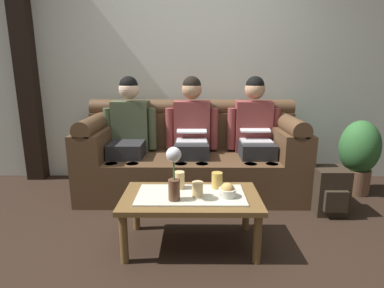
# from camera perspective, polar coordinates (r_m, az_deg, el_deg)

# --- Properties ---
(ground_plane) EXTENTS (14.00, 14.00, 0.00)m
(ground_plane) POSITION_cam_1_polar(r_m,az_deg,el_deg) (2.38, -0.24, -19.03)
(ground_plane) COLOR black
(back_wall_patterned) EXTENTS (6.00, 0.12, 2.90)m
(back_wall_patterned) POSITION_cam_1_polar(r_m,az_deg,el_deg) (3.71, 0.01, 16.10)
(back_wall_patterned) COLOR silver
(back_wall_patterned) RESTS_ON ground_plane
(timber_pillar) EXTENTS (0.20, 0.20, 2.90)m
(timber_pillar) POSITION_cam_1_polar(r_m,az_deg,el_deg) (4.06, -28.45, 14.31)
(timber_pillar) COLOR black
(timber_pillar) RESTS_ON ground_plane
(couch) EXTENTS (2.25, 0.88, 0.96)m
(couch) POSITION_cam_1_polar(r_m,az_deg,el_deg) (3.30, -0.05, -2.50)
(couch) COLOR #513823
(couch) RESTS_ON ground_plane
(person_left) EXTENTS (0.56, 0.67, 1.22)m
(person_left) POSITION_cam_1_polar(r_m,az_deg,el_deg) (3.30, -11.57, 2.37)
(person_left) COLOR #232326
(person_left) RESTS_ON ground_plane
(person_middle) EXTENTS (0.56, 0.67, 1.22)m
(person_middle) POSITION_cam_1_polar(r_m,az_deg,el_deg) (3.23, -0.05, 2.40)
(person_middle) COLOR #232326
(person_middle) RESTS_ON ground_plane
(person_right) EXTENTS (0.56, 0.67, 1.22)m
(person_right) POSITION_cam_1_polar(r_m,az_deg,el_deg) (3.29, 11.51, 2.34)
(person_right) COLOR #232326
(person_right) RESTS_ON ground_plane
(coffee_table) EXTENTS (1.00, 0.56, 0.40)m
(coffee_table) POSITION_cam_1_polar(r_m,az_deg,el_deg) (2.29, -0.22, -10.56)
(coffee_table) COLOR brown
(coffee_table) RESTS_ON ground_plane
(flower_vase) EXTENTS (0.10, 0.10, 0.38)m
(flower_vase) POSITION_cam_1_polar(r_m,az_deg,el_deg) (2.10, -3.36, -5.09)
(flower_vase) COLOR brown
(flower_vase) RESTS_ON coffee_table
(snack_bowl) EXTENTS (0.12, 0.12, 0.10)m
(snack_bowl) POSITION_cam_1_polar(r_m,az_deg,el_deg) (2.22, 6.55, -8.64)
(snack_bowl) COLOR silver
(snack_bowl) RESTS_ON coffee_table
(cup_near_left) EXTENTS (0.08, 0.08, 0.11)m
(cup_near_left) POSITION_cam_1_polar(r_m,az_deg,el_deg) (2.21, 1.03, -8.33)
(cup_near_left) COLOR #DBB77A
(cup_near_left) RESTS_ON coffee_table
(cup_near_right) EXTENTS (0.08, 0.08, 0.12)m
(cup_near_right) POSITION_cam_1_polar(r_m,az_deg,el_deg) (2.37, 4.64, -6.68)
(cup_near_right) COLOR gold
(cup_near_right) RESTS_ON coffee_table
(cup_far_center) EXTENTS (0.08, 0.08, 0.13)m
(cup_far_center) POSITION_cam_1_polar(r_m,az_deg,el_deg) (2.35, -2.39, -6.66)
(cup_far_center) COLOR #DBB77A
(cup_far_center) RESTS_ON coffee_table
(backpack_right) EXTENTS (0.28, 0.32, 0.42)m
(backpack_right) POSITION_cam_1_polar(r_m,az_deg,el_deg) (3.11, 24.00, -7.89)
(backpack_right) COLOR #2D2319
(backpack_right) RESTS_ON ground_plane
(potted_plant) EXTENTS (0.40, 0.40, 0.78)m
(potted_plant) POSITION_cam_1_polar(r_m,az_deg,el_deg) (3.67, 28.43, -1.56)
(potted_plant) COLOR brown
(potted_plant) RESTS_ON ground_plane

